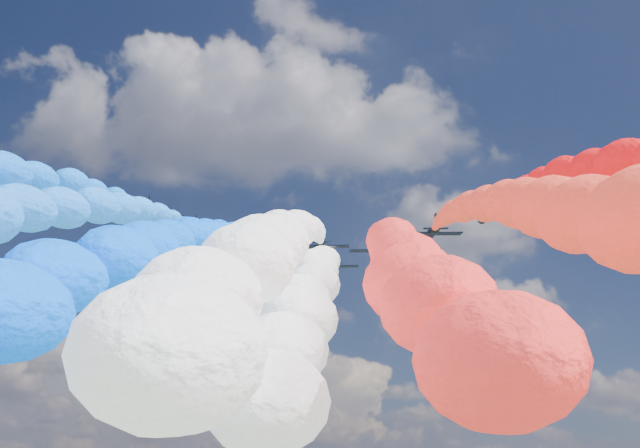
# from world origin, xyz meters

# --- Properties ---
(jet_0) EXTENTS (9.89, 13.44, 5.23)m
(jet_0) POSITION_xyz_m (-25.44, -5.82, 107.48)
(jet_0) COLOR black
(jet_1) EXTENTS (9.90, 13.45, 5.23)m
(jet_1) POSITION_xyz_m (-19.94, 2.67, 107.48)
(jet_1) COLOR black
(trail_1) EXTENTS (5.64, 103.84, 42.91)m
(trail_1) POSITION_xyz_m (-19.94, -51.84, 87.82)
(trail_1) COLOR blue
(jet_2) EXTENTS (10.14, 13.63, 5.23)m
(jet_2) POSITION_xyz_m (-10.14, 11.50, 107.48)
(jet_2) COLOR black
(trail_2) EXTENTS (5.64, 103.84, 42.91)m
(trail_2) POSITION_xyz_m (-10.14, -43.02, 87.82)
(trail_2) COLOR #0353F5
(jet_3) EXTENTS (9.82, 13.40, 5.23)m
(jet_3) POSITION_xyz_m (0.01, 9.56, 107.48)
(jet_3) COLOR black
(trail_3) EXTENTS (5.64, 103.84, 42.91)m
(trail_3) POSITION_xyz_m (0.01, -44.95, 87.82)
(trail_3) COLOR white
(jet_4) EXTENTS (10.13, 13.62, 5.23)m
(jet_4) POSITION_xyz_m (1.67, 21.77, 107.48)
(jet_4) COLOR black
(trail_4) EXTENTS (5.64, 103.84, 42.91)m
(trail_4) POSITION_xyz_m (1.67, -32.75, 87.82)
(trail_4) COLOR white
(jet_5) EXTENTS (10.35, 13.78, 5.23)m
(jet_5) POSITION_xyz_m (9.71, 12.48, 107.48)
(jet_5) COLOR black
(trail_5) EXTENTS (5.64, 103.84, 42.91)m
(trail_5) POSITION_xyz_m (9.71, -42.04, 87.82)
(trail_5) COLOR red
(jet_6) EXTENTS (10.26, 13.71, 5.23)m
(jet_6) POSITION_xyz_m (18.89, 3.66, 107.48)
(jet_6) COLOR black
(trail_6) EXTENTS (5.64, 103.84, 42.91)m
(trail_6) POSITION_xyz_m (18.89, -50.85, 87.82)
(trail_6) COLOR red
(jet_7) EXTENTS (10.05, 13.56, 5.23)m
(jet_7) POSITION_xyz_m (26.62, -4.16, 107.48)
(jet_7) COLOR black
(trail_7) EXTENTS (5.64, 103.84, 42.91)m
(trail_7) POSITION_xyz_m (26.62, -58.67, 87.82)
(trail_7) COLOR red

